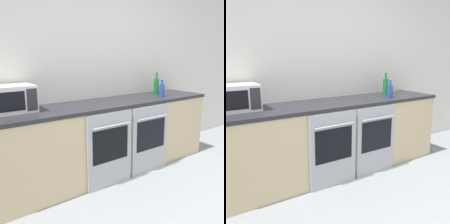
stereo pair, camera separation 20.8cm
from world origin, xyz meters
TOP-DOWN VIEW (x-y plane):
  - wall_back at (0.00, 1.95)m, footprint 10.00×0.06m
  - counter_back at (0.00, 1.61)m, footprint 2.97×0.65m
  - oven_left at (-0.23, 1.28)m, footprint 0.58×0.06m
  - oven_right at (0.39, 1.28)m, footprint 0.58×0.06m
  - microwave at (-1.13, 1.71)m, footprint 0.46×0.33m
  - bottle_blue at (0.77, 1.47)m, footprint 0.07×0.07m
  - bottle_green at (0.89, 1.69)m, footprint 0.07×0.07m

SIDE VIEW (x-z plane):
  - oven_left at x=-0.23m, z-range 0.01..0.86m
  - oven_right at x=0.39m, z-range 0.01..0.86m
  - counter_back at x=0.00m, z-range 0.00..0.90m
  - bottle_blue at x=0.77m, z-range 0.88..1.11m
  - bottle_green at x=0.89m, z-range 0.87..1.18m
  - microwave at x=-1.13m, z-range 0.90..1.17m
  - wall_back at x=0.00m, z-range 0.00..2.60m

